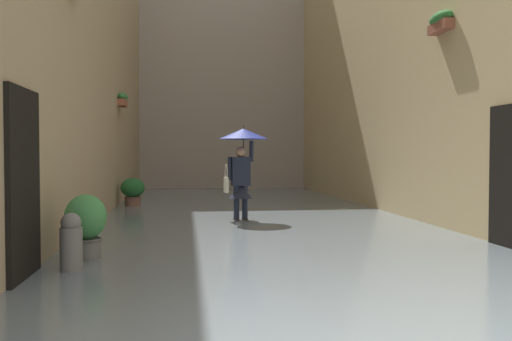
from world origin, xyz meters
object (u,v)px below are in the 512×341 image
object	(u,v)px
mooring_bollard	(71,245)
person_wading	(242,155)
potted_plant_near_right	(133,191)
potted_plant_mid_right	(86,225)

from	to	relation	value
mooring_bollard	person_wading	bearing A→B (deg)	-118.69
potted_plant_near_right	potted_plant_mid_right	distance (m)	7.27
potted_plant_near_right	mooring_bollard	xyz separation A→B (m)	(-0.05, 7.99, -0.10)
person_wading	potted_plant_near_right	world-z (taller)	person_wading
person_wading	potted_plant_mid_right	xyz separation A→B (m)	(2.48, 3.88, -0.92)
potted_plant_mid_right	mooring_bollard	distance (m)	0.74
potted_plant_near_right	mooring_bollard	distance (m)	7.99
potted_plant_mid_right	mooring_bollard	size ratio (longest dim) A/B	1.21
potted_plant_mid_right	mooring_bollard	world-z (taller)	potted_plant_mid_right
potted_plant_near_right	person_wading	bearing A→B (deg)	127.18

